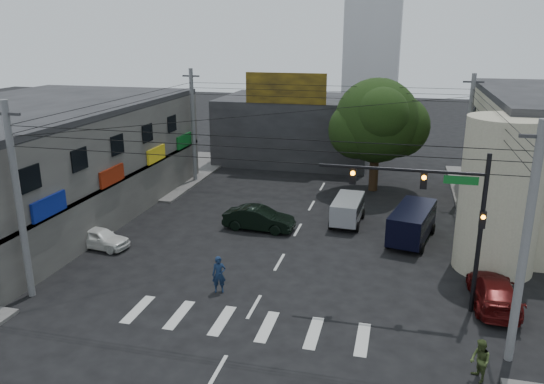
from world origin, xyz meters
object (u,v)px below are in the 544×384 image
at_px(pedestrian_olive, 480,361).
at_px(navy_van, 412,225).
at_px(traffic_gantry, 442,206).
at_px(dark_sedan, 259,219).
at_px(white_compact, 100,238).
at_px(traffic_officer, 219,275).
at_px(silver_minivan, 347,211).
at_px(maroon_sedan, 494,291).
at_px(utility_pole_near_left, 19,203).
at_px(utility_pole_near_right, 525,247).
at_px(utility_pole_far_right, 467,139).
at_px(street_tree, 377,121).
at_px(utility_pole_far_left, 193,126).

bearing_deg(pedestrian_olive, navy_van, 167.74).
bearing_deg(traffic_gantry, navy_van, 96.72).
height_order(traffic_gantry, dark_sedan, traffic_gantry).
distance_m(white_compact, traffic_officer, 9.17).
height_order(silver_minivan, navy_van, navy_van).
xyz_separation_m(traffic_gantry, navy_van, (-0.93, 7.93, -3.82)).
bearing_deg(maroon_sedan, silver_minivan, -51.80).
relative_size(utility_pole_near_left, white_compact, 2.50).
distance_m(traffic_gantry, utility_pole_near_right, 4.41).
bearing_deg(dark_sedan, pedestrian_olive, -134.06).
distance_m(traffic_gantry, utility_pole_far_right, 17.21).
distance_m(street_tree, traffic_gantry, 18.42).
bearing_deg(dark_sedan, maroon_sedan, -114.09).
bearing_deg(silver_minivan, white_compact, 121.97).
height_order(utility_pole_near_right, maroon_sedan, utility_pole_near_right).
bearing_deg(maroon_sedan, street_tree, -70.92).
xyz_separation_m(maroon_sedan, traffic_officer, (-12.51, -1.80, 0.22)).
distance_m(utility_pole_near_left, utility_pole_near_right, 21.00).
height_order(utility_pole_near_right, navy_van, utility_pole_near_right).
height_order(street_tree, utility_pole_near_left, utility_pole_near_left).
bearing_deg(utility_pole_near_left, utility_pole_near_right, 0.00).
height_order(silver_minivan, pedestrian_olive, silver_minivan).
xyz_separation_m(street_tree, white_compact, (-14.50, -15.55, -4.87)).
relative_size(street_tree, pedestrian_olive, 5.45).
bearing_deg(utility_pole_near_right, navy_van, 107.53).
xyz_separation_m(white_compact, traffic_officer, (8.49, -3.45, 0.30)).
bearing_deg(navy_van, traffic_officer, 147.10).
bearing_deg(navy_van, pedestrian_olive, -157.84).
distance_m(navy_van, pedestrian_olive, 13.26).
xyz_separation_m(dark_sedan, silver_minivan, (5.25, 2.47, 0.12)).
xyz_separation_m(utility_pole_near_right, pedestrian_olive, (-1.28, -1.62, -3.80)).
bearing_deg(utility_pole_far_left, white_compact, -90.00).
height_order(dark_sedan, pedestrian_olive, pedestrian_olive).
relative_size(traffic_gantry, silver_minivan, 1.79).
xyz_separation_m(utility_pole_near_left, utility_pole_near_right, (21.00, 0.00, 0.00)).
distance_m(traffic_gantry, maroon_sedan, 5.00).
relative_size(utility_pole_near_left, utility_pole_far_left, 1.00).
bearing_deg(traffic_officer, utility_pole_far_right, 37.61).
height_order(utility_pole_far_left, utility_pole_far_right, same).
relative_size(utility_pole_far_left, navy_van, 1.73).
height_order(utility_pole_near_right, dark_sedan, utility_pole_near_right).
bearing_deg(traffic_officer, street_tree, 54.85).
height_order(white_compact, silver_minivan, silver_minivan).
xyz_separation_m(utility_pole_near_left, utility_pole_far_right, (21.00, 20.50, 0.00)).
distance_m(utility_pole_near_right, maroon_sedan, 5.82).
bearing_deg(pedestrian_olive, silver_minivan, -179.54).
relative_size(white_compact, navy_van, 0.69).
bearing_deg(traffic_gantry, maroon_sedan, 16.80).
relative_size(traffic_gantry, maroon_sedan, 1.51).
bearing_deg(traffic_officer, pedestrian_olive, -37.74).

